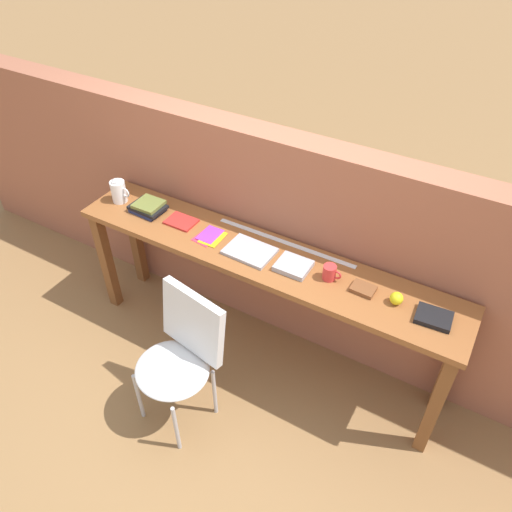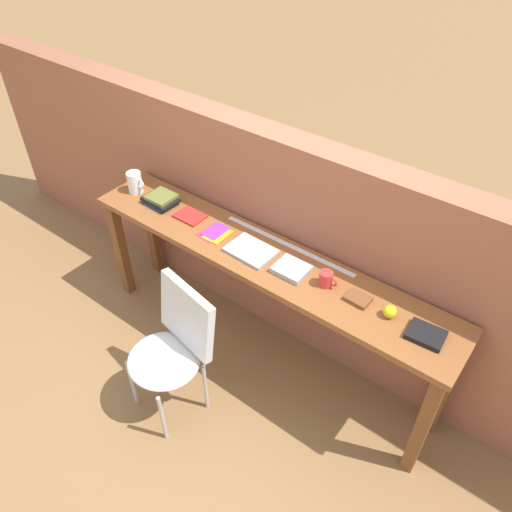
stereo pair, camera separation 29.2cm
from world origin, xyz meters
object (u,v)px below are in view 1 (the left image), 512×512
at_px(chair_white_moulded, 180,354).
at_px(book_stack_leftmost, 148,207).
at_px(book_repair_rightmost, 434,317).
at_px(leather_journal_brown, 363,289).
at_px(book_open_centre, 250,251).
at_px(mug, 330,273).
at_px(pitcher_white, 119,191).
at_px(sports_ball_small, 396,298).
at_px(magazine_cycling, 181,222).
at_px(pamphlet_pile_colourful, 210,236).

xyz_separation_m(chair_white_moulded, book_stack_leftmost, (-0.69, 0.65, 0.38)).
bearing_deg(book_repair_rightmost, leather_journal_brown, 172.91).
relative_size(book_open_centre, mug, 2.60).
bearing_deg(mug, pitcher_white, 179.98).
bearing_deg(book_open_centre, sports_ball_small, 3.89).
bearing_deg(chair_white_moulded, sports_ball_small, 32.96).
distance_m(pitcher_white, book_open_centre, 1.04).
distance_m(mug, leather_journal_brown, 0.20).
height_order(book_open_centre, book_repair_rightmost, book_repair_rightmost).
bearing_deg(chair_white_moulded, pitcher_white, 145.49).
height_order(chair_white_moulded, book_repair_rightmost, book_repair_rightmost).
height_order(chair_white_moulded, sports_ball_small, sports_ball_small).
height_order(mug, sports_ball_small, mug).
bearing_deg(chair_white_moulded, magazine_cycling, 123.48).
height_order(leather_journal_brown, sports_ball_small, sports_ball_small).
relative_size(pamphlet_pile_colourful, book_open_centre, 0.67).
relative_size(book_open_centre, book_repair_rightmost, 1.57).
height_order(book_stack_leftmost, magazine_cycling, book_stack_leftmost).
relative_size(pitcher_white, book_open_centre, 0.64).
height_order(mug, leather_journal_brown, mug).
bearing_deg(mug, leather_journal_brown, 1.24).
bearing_deg(sports_ball_small, chair_white_moulded, -147.04).
bearing_deg(magazine_cycling, mug, -0.23).
relative_size(book_stack_leftmost, sports_ball_small, 3.29).
height_order(pamphlet_pile_colourful, book_repair_rightmost, book_repair_rightmost).
distance_m(book_stack_leftmost, book_open_centre, 0.80).
bearing_deg(leather_journal_brown, sports_ball_small, 0.55).
bearing_deg(book_open_centre, mug, 5.32).
bearing_deg(book_stack_leftmost, magazine_cycling, 1.31).
distance_m(chair_white_moulded, leather_journal_brown, 1.10).
relative_size(magazine_cycling, sports_ball_small, 2.69).
xyz_separation_m(book_stack_leftmost, book_open_centre, (0.80, -0.03, -0.02)).
distance_m(chair_white_moulded, pitcher_white, 1.21).
bearing_deg(sports_ball_small, pamphlet_pile_colourful, -178.82).
xyz_separation_m(pitcher_white, magazine_cycling, (0.50, 0.01, -0.07)).
height_order(chair_white_moulded, pamphlet_pile_colourful, chair_white_moulded).
distance_m(pamphlet_pile_colourful, book_open_centre, 0.29).
xyz_separation_m(book_open_centre, book_repair_rightmost, (1.09, 0.01, 0.00)).
bearing_deg(book_stack_leftmost, pamphlet_pile_colourful, -3.13).
distance_m(magazine_cycling, book_open_centre, 0.54).
height_order(magazine_cycling, pamphlet_pile_colourful, magazine_cycling).
xyz_separation_m(book_open_centre, sports_ball_small, (0.89, 0.03, 0.03)).
relative_size(pitcher_white, book_stack_leftmost, 0.78).
bearing_deg(mug, sports_ball_small, -0.10).
xyz_separation_m(magazine_cycling, sports_ball_small, (1.42, -0.01, 0.03)).
bearing_deg(book_stack_leftmost, mug, -0.12).
relative_size(magazine_cycling, book_repair_rightmost, 1.05).
bearing_deg(leather_journal_brown, book_open_centre, -175.26).
distance_m(pamphlet_pile_colourful, book_repair_rightmost, 1.38).
bearing_deg(sports_ball_small, leather_journal_brown, 178.46).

